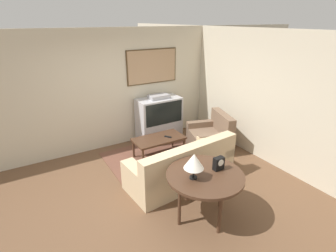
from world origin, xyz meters
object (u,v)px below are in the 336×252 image
at_px(armchair, 210,138).
at_px(table_lamp, 194,161).
at_px(tv, 159,119).
at_px(console_table, 205,178).
at_px(coffee_table, 159,140).
at_px(mantel_clock, 219,164).
at_px(couch, 182,168).

distance_m(armchair, table_lamp, 2.55).
relative_size(tv, console_table, 1.04).
distance_m(tv, armchair, 1.35).
relative_size(armchair, console_table, 0.99).
bearing_deg(coffee_table, mantel_clock, -93.09).
height_order(armchair, mantel_clock, mantel_clock).
height_order(couch, armchair, armchair).
xyz_separation_m(armchair, console_table, (-1.53, -1.71, 0.42)).
distance_m(couch, mantel_clock, 1.12).
bearing_deg(couch, tv, -111.06).
bearing_deg(armchair, coffee_table, -88.76).
height_order(tv, coffee_table, tv).
bearing_deg(armchair, mantel_clock, -20.02).
height_order(tv, armchair, tv).
relative_size(tv, mantel_clock, 5.89).
bearing_deg(console_table, mantel_clock, 1.15).
bearing_deg(tv, armchair, -55.35).
bearing_deg(couch, console_table, 71.01).
distance_m(couch, table_lamp, 1.30).
distance_m(couch, armchair, 1.49).
relative_size(couch, console_table, 1.82).
relative_size(coffee_table, mantel_clock, 5.50).
distance_m(tv, couch, 1.93).
distance_m(tv, table_lamp, 3.01).
distance_m(console_table, mantel_clock, 0.30).
relative_size(tv, coffee_table, 1.07).
distance_m(coffee_table, mantel_clock, 2.10).
xyz_separation_m(coffee_table, mantel_clock, (-0.11, -2.04, 0.47)).
bearing_deg(coffee_table, table_lamp, -105.52).
relative_size(couch, table_lamp, 5.35).
height_order(tv, couch, tv).
relative_size(console_table, mantel_clock, 5.65).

